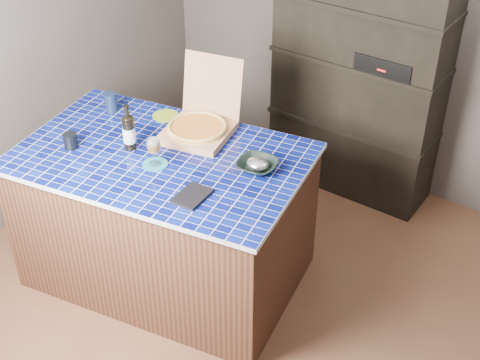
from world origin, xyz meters
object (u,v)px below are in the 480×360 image
Objects in this scene: pizza_box at (199,125)px; dvd_case at (192,196)px; bowl at (257,166)px; mead_bottle at (129,132)px; kitchen_island at (166,217)px; wine_glass at (154,146)px.

dvd_case is at bearing -67.88° from pizza_box.
bowl is (0.14, 0.41, 0.02)m from dvd_case.
mead_bottle is (-0.23, -0.36, 0.05)m from pizza_box.
bowl is at bearing 18.02° from mead_bottle.
kitchen_island is at bearing 148.19° from dvd_case.
wine_glass is 0.40m from dvd_case.
mead_bottle is at bearing 167.87° from wine_glass.
kitchen_island is 6.39× the size of mead_bottle.
wine_glass is at bearing -77.51° from kitchen_island.
mead_bottle is at bearing 160.08° from dvd_case.
kitchen_island is 0.60m from mead_bottle.
kitchen_island is 0.65m from dvd_case.
pizza_box is at bearing 166.62° from bowl.
bowl is at bearing 9.72° from kitchen_island.
bowl is (0.54, 0.20, 0.48)m from kitchen_island.
dvd_case is at bearing -38.30° from kitchen_island.
wine_glass is at bearing -12.13° from mead_bottle.
kitchen_island is 10.29× the size of wine_glass.
wine_glass is (0.23, -0.05, 0.01)m from mead_bottle.
dvd_case reaches higher than kitchen_island.
pizza_box is 0.65m from dvd_case.
kitchen_island is at bearing -159.95° from bowl.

